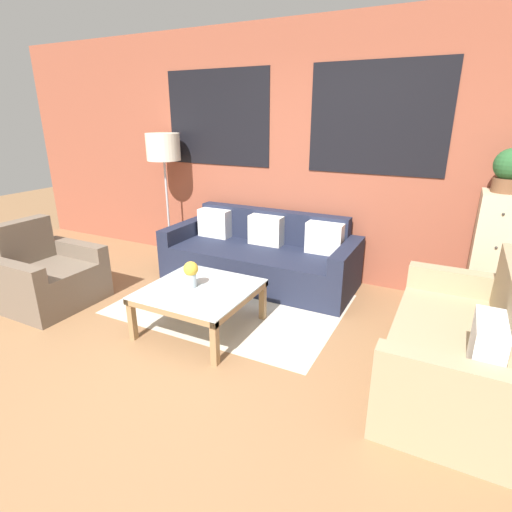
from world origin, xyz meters
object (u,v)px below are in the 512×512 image
object	(u,v)px
couch_dark	(260,257)
drawer_cabinet	(492,257)
armchair_corner	(48,277)
floor_lamp	(163,151)
coffee_table	(200,294)
flower_vase	(191,272)
settee_vintage	(459,349)
potted_plant	(510,170)

from	to	relation	value
couch_dark	drawer_cabinet	bearing A→B (deg)	5.02
armchair_corner	floor_lamp	size ratio (longest dim) A/B	0.53
coffee_table	flower_vase	xyz separation A→B (m)	(-0.08, -0.01, 0.20)
armchair_corner	coffee_table	distance (m)	1.71
drawer_cabinet	flower_vase	xyz separation A→B (m)	(-2.35, -1.47, -0.06)
settee_vintage	flower_vase	distance (m)	2.17
flower_vase	settee_vintage	bearing A→B (deg)	3.65
armchair_corner	floor_lamp	distance (m)	2.03
coffee_table	floor_lamp	distance (m)	2.28
coffee_table	couch_dark	bearing A→B (deg)	91.09
couch_dark	settee_vintage	size ratio (longest dim) A/B	1.38
couch_dark	floor_lamp	size ratio (longest dim) A/B	1.35
settee_vintage	armchair_corner	distance (m)	3.79
couch_dark	floor_lamp	xyz separation A→B (m)	(-1.43, 0.14, 1.13)
settee_vintage	armchair_corner	size ratio (longest dim) A/B	1.86
potted_plant	coffee_table	bearing A→B (deg)	-147.33
couch_dark	potted_plant	bearing A→B (deg)	5.02
armchair_corner	drawer_cabinet	bearing A→B (deg)	23.47
couch_dark	coffee_table	xyz separation A→B (m)	(0.02, -1.26, 0.06)
armchair_corner	potted_plant	distance (m)	4.46
settee_vintage	floor_lamp	world-z (taller)	floor_lamp
couch_dark	armchair_corner	size ratio (longest dim) A/B	2.56
couch_dark	potted_plant	world-z (taller)	potted_plant
drawer_cabinet	armchair_corner	bearing A→B (deg)	-156.53
coffee_table	drawer_cabinet	world-z (taller)	drawer_cabinet
coffee_table	flower_vase	world-z (taller)	flower_vase
potted_plant	drawer_cabinet	bearing A→B (deg)	-90.00
settee_vintage	coffee_table	size ratio (longest dim) A/B	1.75
couch_dark	drawer_cabinet	xyz separation A→B (m)	(2.30, 0.20, 0.32)
couch_dark	armchair_corner	xyz separation A→B (m)	(-1.67, -1.52, -0.01)
couch_dark	armchair_corner	world-z (taller)	armchair_corner
drawer_cabinet	flower_vase	size ratio (longest dim) A/B	5.04
floor_lamp	flower_vase	world-z (taller)	floor_lamp
drawer_cabinet	settee_vintage	bearing A→B (deg)	-98.39
couch_dark	flower_vase	bearing A→B (deg)	-92.32
couch_dark	potted_plant	xyz separation A→B (m)	(2.30, 0.20, 1.11)
settee_vintage	armchair_corner	bearing A→B (deg)	-174.06
couch_dark	coffee_table	bearing A→B (deg)	-88.91
armchair_corner	potted_plant	size ratio (longest dim) A/B	2.27
floor_lamp	potted_plant	world-z (taller)	floor_lamp
couch_dark	coffee_table	world-z (taller)	couch_dark
armchair_corner	flower_vase	distance (m)	1.66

